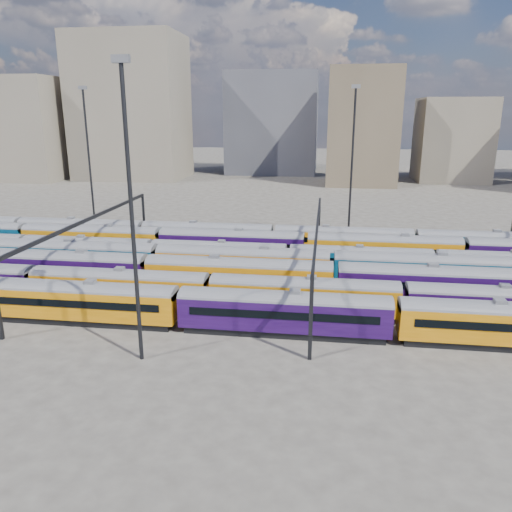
# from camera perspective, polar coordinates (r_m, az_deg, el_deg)

# --- Properties ---
(ground) EXTENTS (500.00, 500.00, 0.00)m
(ground) POSITION_cam_1_polar(r_m,az_deg,el_deg) (65.34, -2.02, -2.98)
(ground) COLOR #3C3833
(ground) RESTS_ON ground
(rake_0) EXTENTS (149.68, 3.13, 5.27)m
(rake_0) POSITION_cam_1_polar(r_m,az_deg,el_deg) (49.56, 3.19, -5.97)
(rake_0) COLOR black
(rake_0) RESTS_ON ground
(rake_1) EXTENTS (124.46, 3.04, 5.11)m
(rake_1) POSITION_cam_1_polar(r_m,az_deg,el_deg) (54.79, 16.46, -4.53)
(rake_1) COLOR black
(rake_1) RESTS_ON ground
(rake_2) EXTENTS (159.15, 3.32, 5.61)m
(rake_2) POSITION_cam_1_polar(r_m,az_deg,el_deg) (59.58, -1.97, -1.91)
(rake_2) COLOR black
(rake_2) RESTS_ON ground
(rake_3) EXTENTS (136.39, 3.32, 5.61)m
(rake_3) POSITION_cam_1_polar(r_m,az_deg,el_deg) (63.53, 8.66, -0.93)
(rake_3) COLOR black
(rake_3) RESTS_ON ground
(rake_4) EXTENTS (116.11, 2.83, 4.76)m
(rake_4) POSITION_cam_1_polar(r_m,az_deg,el_deg) (68.61, 3.69, 0.12)
(rake_4) COLOR black
(rake_4) RESTS_ON ground
(rake_5) EXTENTS (131.89, 3.21, 5.42)m
(rake_5) POSITION_cam_1_polar(r_m,az_deg,el_deg) (73.22, 5.72, 1.39)
(rake_5) COLOR black
(rake_5) RESTS_ON ground
(rake_6) EXTENTS (127.87, 3.12, 5.25)m
(rake_6) POSITION_cam_1_polar(r_m,az_deg,el_deg) (78.43, 2.06, 2.39)
(rake_6) COLOR black
(rake_6) RESTS_ON ground
(gantry_1) EXTENTS (0.35, 40.35, 8.03)m
(gantry_1) POSITION_cam_1_polar(r_m,az_deg,el_deg) (69.70, -18.53, 3.20)
(gantry_1) COLOR black
(gantry_1) RESTS_ON ground
(gantry_2) EXTENTS (0.35, 40.35, 8.03)m
(gantry_2) POSITION_cam_1_polar(r_m,az_deg,el_deg) (62.52, 6.99, 2.50)
(gantry_2) COLOR black
(gantry_2) RESTS_ON ground
(mast_1) EXTENTS (1.40, 0.50, 25.60)m
(mast_1) POSITION_cam_1_polar(r_m,az_deg,el_deg) (92.60, -18.56, 10.73)
(mast_1) COLOR black
(mast_1) RESTS_ON ground
(mast_2) EXTENTS (1.40, 0.50, 25.60)m
(mast_2) POSITION_cam_1_polar(r_m,az_deg,el_deg) (42.54, -14.09, 5.59)
(mast_2) COLOR black
(mast_2) RESTS_ON ground
(mast_3) EXTENTS (1.40, 0.50, 25.60)m
(mast_3) POSITION_cam_1_polar(r_m,az_deg,el_deg) (85.20, 10.94, 10.86)
(mast_3) COLOR black
(mast_3) RESTS_ON ground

